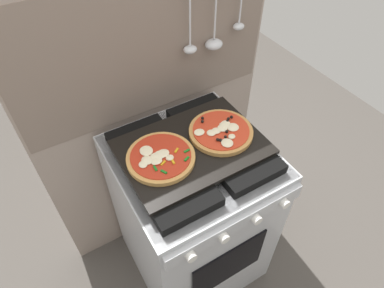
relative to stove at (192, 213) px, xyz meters
name	(u,v)px	position (x,y,z in m)	size (l,w,h in m)	color
ground_plane	(192,255)	(0.00, 0.00, -0.45)	(4.00, 4.00, 0.00)	#4C4742
kitchen_backsplash	(156,120)	(0.00, 0.34, 0.34)	(1.10, 0.09, 1.55)	gray
stove	(192,213)	(0.00, 0.00, 0.00)	(0.60, 0.64, 0.90)	#B7BABF
baking_tray	(192,147)	(0.00, 0.00, 0.46)	(0.54, 0.38, 0.02)	black
pizza_left	(160,157)	(-0.13, 0.00, 0.48)	(0.25, 0.25, 0.03)	tan
pizza_right	(221,131)	(0.13, 0.00, 0.48)	(0.25, 0.25, 0.03)	#C18947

